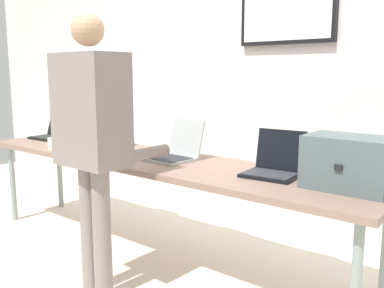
{
  "coord_description": "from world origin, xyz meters",
  "views": [
    {
      "loc": [
        2.12,
        -2.17,
        1.36
      ],
      "look_at": [
        0.22,
        0.18,
        0.85
      ],
      "focal_mm": 39.75,
      "sensor_mm": 36.0,
      "label": 1
    }
  ],
  "objects_px": {
    "workbench": "(153,164)",
    "laptop_station_0": "(52,133)",
    "laptop_station_2": "(176,151)",
    "coffee_mug": "(54,144)",
    "equipment_box": "(349,163)",
    "laptop_station_3": "(274,165)",
    "person": "(93,130)",
    "laptop_station_1": "(104,140)"
  },
  "relations": [
    {
      "from": "laptop_station_2",
      "to": "laptop_station_0",
      "type": "bearing_deg",
      "value": 179.44
    },
    {
      "from": "coffee_mug",
      "to": "workbench",
      "type": "bearing_deg",
      "value": 16.17
    },
    {
      "from": "person",
      "to": "laptop_station_0",
      "type": "bearing_deg",
      "value": 155.1
    },
    {
      "from": "equipment_box",
      "to": "laptop_station_0",
      "type": "height_order",
      "value": "equipment_box"
    },
    {
      "from": "equipment_box",
      "to": "person",
      "type": "relative_size",
      "value": 0.26
    },
    {
      "from": "laptop_station_2",
      "to": "person",
      "type": "bearing_deg",
      "value": -93.3
    },
    {
      "from": "laptop_station_0",
      "to": "laptop_station_2",
      "type": "bearing_deg",
      "value": -0.56
    },
    {
      "from": "laptop_station_0",
      "to": "laptop_station_2",
      "type": "relative_size",
      "value": 0.88
    },
    {
      "from": "equipment_box",
      "to": "laptop_station_2",
      "type": "height_order",
      "value": "equipment_box"
    },
    {
      "from": "workbench",
      "to": "laptop_station_0",
      "type": "xyz_separation_m",
      "value": [
        -1.4,
        0.09,
        0.1
      ]
    },
    {
      "from": "equipment_box",
      "to": "laptop_station_3",
      "type": "relative_size",
      "value": 1.3
    },
    {
      "from": "laptop_station_1",
      "to": "laptop_station_2",
      "type": "xyz_separation_m",
      "value": [
        0.81,
        -0.02,
        0.01
      ]
    },
    {
      "from": "laptop_station_0",
      "to": "person",
      "type": "bearing_deg",
      "value": -24.9
    },
    {
      "from": "workbench",
      "to": "laptop_station_2",
      "type": "distance_m",
      "value": 0.21
    },
    {
      "from": "laptop_station_2",
      "to": "laptop_station_3",
      "type": "xyz_separation_m",
      "value": [
        0.77,
        0.02,
        -0.0
      ]
    },
    {
      "from": "workbench",
      "to": "laptop_station_2",
      "type": "height_order",
      "value": "laptop_station_2"
    },
    {
      "from": "workbench",
      "to": "laptop_station_3",
      "type": "bearing_deg",
      "value": 5.41
    },
    {
      "from": "workbench",
      "to": "laptop_station_1",
      "type": "bearing_deg",
      "value": 172.08
    },
    {
      "from": "workbench",
      "to": "equipment_box",
      "type": "distance_m",
      "value": 1.4
    },
    {
      "from": "equipment_box",
      "to": "laptop_station_3",
      "type": "xyz_separation_m",
      "value": [
        -0.45,
        0.03,
        -0.08
      ]
    },
    {
      "from": "person",
      "to": "laptop_station_1",
      "type": "bearing_deg",
      "value": 137.31
    },
    {
      "from": "laptop_station_2",
      "to": "coffee_mug",
      "type": "xyz_separation_m",
      "value": [
        -1.03,
        -0.32,
        -0.02
      ]
    },
    {
      "from": "laptop_station_1",
      "to": "laptop_station_2",
      "type": "bearing_deg",
      "value": -1.34
    },
    {
      "from": "equipment_box",
      "to": "laptop_station_0",
      "type": "bearing_deg",
      "value": 179.34
    },
    {
      "from": "laptop_station_1",
      "to": "laptop_station_2",
      "type": "height_order",
      "value": "laptop_station_2"
    },
    {
      "from": "equipment_box",
      "to": "laptop_station_0",
      "type": "xyz_separation_m",
      "value": [
        -2.79,
        0.03,
        -0.09
      ]
    },
    {
      "from": "workbench",
      "to": "laptop_station_0",
      "type": "relative_size",
      "value": 10.41
    },
    {
      "from": "workbench",
      "to": "laptop_station_1",
      "type": "height_order",
      "value": "laptop_station_1"
    },
    {
      "from": "workbench",
      "to": "laptop_station_1",
      "type": "distance_m",
      "value": 0.66
    },
    {
      "from": "laptop_station_0",
      "to": "person",
      "type": "relative_size",
      "value": 0.19
    },
    {
      "from": "equipment_box",
      "to": "laptop_station_2",
      "type": "xyz_separation_m",
      "value": [
        -1.22,
        0.02,
        -0.08
      ]
    },
    {
      "from": "laptop_station_3",
      "to": "coffee_mug",
      "type": "relative_size",
      "value": 3.54
    },
    {
      "from": "laptop_station_0",
      "to": "laptop_station_3",
      "type": "relative_size",
      "value": 0.94
    },
    {
      "from": "laptop_station_0",
      "to": "laptop_station_3",
      "type": "distance_m",
      "value": 2.33
    },
    {
      "from": "workbench",
      "to": "coffee_mug",
      "type": "bearing_deg",
      "value": -163.83
    },
    {
      "from": "workbench",
      "to": "coffee_mug",
      "type": "relative_size",
      "value": 34.81
    },
    {
      "from": "workbench",
      "to": "laptop_station_0",
      "type": "distance_m",
      "value": 1.4
    },
    {
      "from": "laptop_station_2",
      "to": "laptop_station_3",
      "type": "height_order",
      "value": "laptop_station_2"
    },
    {
      "from": "equipment_box",
      "to": "person",
      "type": "bearing_deg",
      "value": -151.86
    },
    {
      "from": "laptop_station_3",
      "to": "person",
      "type": "height_order",
      "value": "person"
    },
    {
      "from": "laptop_station_1",
      "to": "coffee_mug",
      "type": "xyz_separation_m",
      "value": [
        -0.22,
        -0.34,
        -0.01
      ]
    },
    {
      "from": "equipment_box",
      "to": "laptop_station_0",
      "type": "distance_m",
      "value": 2.79
    }
  ]
}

